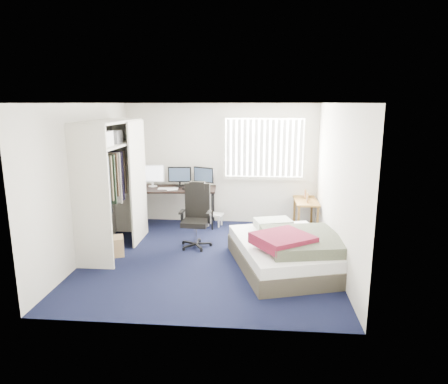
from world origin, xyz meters
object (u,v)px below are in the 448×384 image
(desk, at_px, (177,187))
(bed, at_px, (289,250))
(nightstand, at_px, (306,203))
(office_chair, at_px, (196,222))

(desk, distance_m, bed, 3.02)
(bed, bearing_deg, desk, 136.39)
(nightstand, distance_m, bed, 2.05)
(desk, relative_size, office_chair, 1.45)
(nightstand, height_order, bed, nightstand)
(office_chair, distance_m, bed, 1.79)
(desk, height_order, nightstand, desk)
(nightstand, bearing_deg, office_chair, -151.10)
(nightstand, relative_size, bed, 0.39)
(desk, xyz_separation_m, office_chair, (0.59, -1.20, -0.38))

